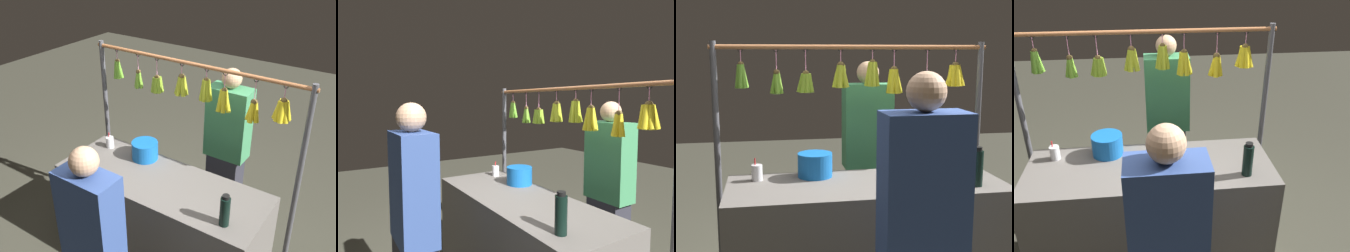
# 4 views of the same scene
# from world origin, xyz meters

# --- Properties ---
(market_counter) EXTENTS (1.76, 0.65, 0.88)m
(market_counter) POSITION_xyz_m (0.00, 0.00, 0.44)
(market_counter) COLOR #66605B
(market_counter) RESTS_ON ground
(display_rack) EXTENTS (1.98, 0.14, 1.78)m
(display_rack) POSITION_xyz_m (-0.05, -0.44, 1.32)
(display_rack) COLOR #4C4C51
(display_rack) RESTS_ON ground
(water_bottle) EXTENTS (0.07, 0.07, 0.25)m
(water_bottle) POSITION_xyz_m (-0.66, 0.18, 1.00)
(water_bottle) COLOR black
(water_bottle) RESTS_ON market_counter
(blue_bucket) EXTENTS (0.23, 0.23, 0.16)m
(blue_bucket) POSITION_xyz_m (0.31, -0.20, 0.96)
(blue_bucket) COLOR blue
(blue_bucket) RESTS_ON market_counter
(drink_cup) EXTENTS (0.07, 0.07, 0.15)m
(drink_cup) POSITION_xyz_m (0.69, -0.17, 0.94)
(drink_cup) COLOR silver
(drink_cup) RESTS_ON market_counter
(vendor_person) EXTENTS (0.39, 0.21, 1.64)m
(vendor_person) POSITION_xyz_m (-0.19, -0.81, 0.81)
(vendor_person) COLOR #2D2D38
(vendor_person) RESTS_ON ground
(customer_person) EXTENTS (0.39, 0.21, 1.63)m
(customer_person) POSITION_xyz_m (-0.07, 0.84, 0.80)
(customer_person) COLOR #2D2D38
(customer_person) RESTS_ON ground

